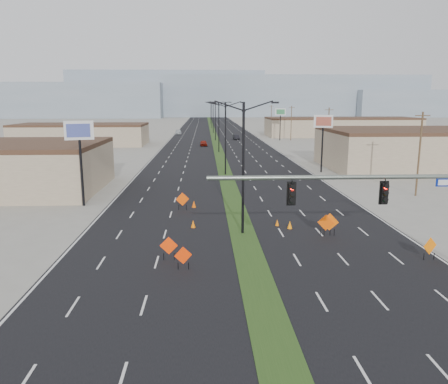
{
  "coord_description": "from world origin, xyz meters",
  "views": [
    {
      "loc": [
        -2.88,
        -20.4,
        9.98
      ],
      "look_at": [
        -1.43,
        12.44,
        3.2
      ],
      "focal_mm": 35.0,
      "sensor_mm": 36.0,
      "label": 1
    }
  ],
  "objects_px": {
    "car_far": "(178,132)",
    "signal_mast": "(418,201)",
    "streetlight_0": "(243,164)",
    "pole_sign_west": "(79,138)",
    "pole_sign_east_near": "(323,126)",
    "cone_2": "(277,223)",
    "construction_sign_1": "(183,256)",
    "cone_1": "(290,225)",
    "streetlight_5": "(212,114)",
    "cone_0": "(193,224)",
    "construction_sign_5": "(430,247)",
    "construction_sign_3": "(330,223)",
    "construction_sign_2": "(182,200)",
    "streetlight_1": "(225,136)",
    "construction_sign_0": "(169,247)",
    "pole_sign_east_far": "(280,115)",
    "streetlight_3": "(215,120)",
    "car_mid": "(236,137)",
    "streetlight_4": "(213,116)",
    "streetlight_6": "(211,112)",
    "cone_3": "(194,204)",
    "streetlight_2": "(219,125)",
    "car_left": "(204,143)",
    "construction_sign_4": "(326,223)"
  },
  "relations": [
    {
      "from": "streetlight_5",
      "to": "cone_0",
      "type": "distance_m",
      "value": 138.43
    },
    {
      "from": "signal_mast",
      "to": "cone_2",
      "type": "height_order",
      "value": "signal_mast"
    },
    {
      "from": "streetlight_4",
      "to": "car_mid",
      "type": "distance_m",
      "value": 26.75
    },
    {
      "from": "streetlight_6",
      "to": "construction_sign_5",
      "type": "xyz_separation_m",
      "value": [
        11.5,
        -174.34,
        -4.53
      ]
    },
    {
      "from": "cone_3",
      "to": "streetlight_4",
      "type": "bearing_deg",
      "value": 87.8
    },
    {
      "from": "cone_2",
      "to": "streetlight_1",
      "type": "bearing_deg",
      "value": 96.62
    },
    {
      "from": "streetlight_6",
      "to": "construction_sign_5",
      "type": "bearing_deg",
      "value": -86.23
    },
    {
      "from": "construction_sign_0",
      "to": "cone_3",
      "type": "bearing_deg",
      "value": 85.64
    },
    {
      "from": "car_far",
      "to": "signal_mast",
      "type": "bearing_deg",
      "value": -84.34
    },
    {
      "from": "signal_mast",
      "to": "streetlight_2",
      "type": "distance_m",
      "value": 66.56
    },
    {
      "from": "car_mid",
      "to": "construction_sign_5",
      "type": "distance_m",
      "value": 92.83
    },
    {
      "from": "construction_sign_1",
      "to": "cone_1",
      "type": "bearing_deg",
      "value": 30.8
    },
    {
      "from": "construction_sign_1",
      "to": "construction_sign_3",
      "type": "bearing_deg",
      "value": 15.49
    },
    {
      "from": "signal_mast",
      "to": "car_mid",
      "type": "relative_size",
      "value": 4.15
    },
    {
      "from": "construction_sign_0",
      "to": "streetlight_3",
      "type": "bearing_deg",
      "value": 87.4
    },
    {
      "from": "streetlight_4",
      "to": "construction_sign_2",
      "type": "xyz_separation_m",
      "value": [
        -5.01,
        -104.32,
        -4.43
      ]
    },
    {
      "from": "construction_sign_1",
      "to": "construction_sign_3",
      "type": "relative_size",
      "value": 0.82
    },
    {
      "from": "signal_mast",
      "to": "streetlight_3",
      "type": "height_order",
      "value": "streetlight_3"
    },
    {
      "from": "streetlight_0",
      "to": "pole_sign_west",
      "type": "bearing_deg",
      "value": 146.28
    },
    {
      "from": "construction_sign_5",
      "to": "cone_1",
      "type": "bearing_deg",
      "value": 114.15
    },
    {
      "from": "construction_sign_2",
      "to": "cone_2",
      "type": "relative_size",
      "value": 3.18
    },
    {
      "from": "car_left",
      "to": "pole_sign_east_far",
      "type": "xyz_separation_m",
      "value": [
        20.28,
        14.62,
        6.12
      ]
    },
    {
      "from": "signal_mast",
      "to": "streetlight_4",
      "type": "distance_m",
      "value": 122.3
    },
    {
      "from": "streetlight_1",
      "to": "cone_0",
      "type": "xyz_separation_m",
      "value": [
        -3.87,
        -26.28,
        -5.11
      ]
    },
    {
      "from": "streetlight_1",
      "to": "pole_sign_east_near",
      "type": "height_order",
      "value": "streetlight_1"
    },
    {
      "from": "streetlight_1",
      "to": "construction_sign_4",
      "type": "distance_m",
      "value": 29.92
    },
    {
      "from": "pole_sign_east_far",
      "to": "cone_0",
      "type": "bearing_deg",
      "value": -91.38
    },
    {
      "from": "construction_sign_3",
      "to": "pole_sign_east_near",
      "type": "height_order",
      "value": "pole_sign_east_near"
    },
    {
      "from": "construction_sign_2",
      "to": "cone_2",
      "type": "height_order",
      "value": "construction_sign_2"
    },
    {
      "from": "streetlight_0",
      "to": "streetlight_2",
      "type": "relative_size",
      "value": 1.0
    },
    {
      "from": "streetlight_3",
      "to": "streetlight_5",
      "type": "relative_size",
      "value": 1.0
    },
    {
      "from": "car_mid",
      "to": "cone_2",
      "type": "xyz_separation_m",
      "value": [
        -2.65,
        -84.35,
        -0.38
      ]
    },
    {
      "from": "cone_3",
      "to": "streetlight_3",
      "type": "bearing_deg",
      "value": 86.99
    },
    {
      "from": "car_mid",
      "to": "pole_sign_east_near",
      "type": "xyz_separation_m",
      "value": [
        8.33,
        -56.74,
        5.96
      ]
    },
    {
      "from": "streetlight_2",
      "to": "streetlight_4",
      "type": "xyz_separation_m",
      "value": [
        0.0,
        56.0,
        0.0
      ]
    },
    {
      "from": "cone_0",
      "to": "construction_sign_5",
      "type": "bearing_deg",
      "value": -27.67
    },
    {
      "from": "construction_sign_5",
      "to": "streetlight_3",
      "type": "bearing_deg",
      "value": 75.68
    },
    {
      "from": "streetlight_3",
      "to": "construction_sign_1",
      "type": "relative_size",
      "value": 6.87
    },
    {
      "from": "car_left",
      "to": "construction_sign_0",
      "type": "distance_m",
      "value": 74.48
    },
    {
      "from": "streetlight_1",
      "to": "car_far",
      "type": "height_order",
      "value": "streetlight_1"
    },
    {
      "from": "streetlight_0",
      "to": "cone_3",
      "type": "xyz_separation_m",
      "value": [
        -3.97,
        8.63,
        -5.07
      ]
    },
    {
      "from": "pole_sign_east_near",
      "to": "cone_2",
      "type": "bearing_deg",
      "value": -98.15
    },
    {
      "from": "construction_sign_0",
      "to": "construction_sign_2",
      "type": "height_order",
      "value": "construction_sign_2"
    },
    {
      "from": "construction_sign_2",
      "to": "streetlight_2",
      "type": "bearing_deg",
      "value": 70.62
    },
    {
      "from": "streetlight_5",
      "to": "construction_sign_0",
      "type": "xyz_separation_m",
      "value": [
        -5.24,
        -145.61,
        -4.51
      ]
    },
    {
      "from": "construction_sign_0",
      "to": "construction_sign_1",
      "type": "relative_size",
      "value": 1.06
    },
    {
      "from": "construction_sign_2",
      "to": "construction_sign_3",
      "type": "height_order",
      "value": "construction_sign_3"
    },
    {
      "from": "streetlight_0",
      "to": "pole_sign_east_near",
      "type": "xyz_separation_m",
      "value": [
        14.0,
        29.57,
        1.19
      ]
    },
    {
      "from": "construction_sign_1",
      "to": "pole_sign_east_near",
      "type": "relative_size",
      "value": 0.18
    },
    {
      "from": "construction_sign_0",
      "to": "cone_0",
      "type": "distance_m",
      "value": 7.48
    }
  ]
}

